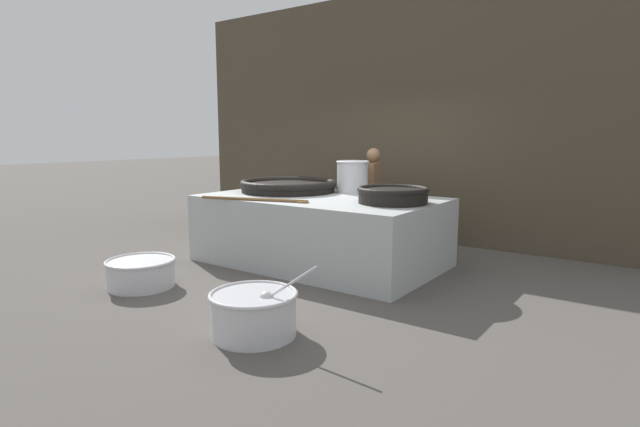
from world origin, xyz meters
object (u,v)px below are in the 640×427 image
cook (372,194)px  giant_wok_far (393,194)px  prep_bowl_vegetables (254,312)px  prep_bowl_meat (141,272)px  giant_wok_near (288,186)px  stock_pot (352,176)px

cook → giant_wok_far: bearing=116.2°
prep_bowl_vegetables → prep_bowl_meat: 2.08m
giant_wok_near → giant_wok_far: 1.88m
cook → prep_bowl_meat: cook is taller
giant_wok_far → stock_pot: size_ratio=1.83×
giant_wok_near → cook: bearing=51.0°
cook → prep_bowl_vegetables: (0.93, -3.69, -0.63)m
stock_pot → prep_bowl_meat: bearing=-111.8°
stock_pot → cook: (0.00, 0.59, -0.32)m
giant_wok_far → cook: cook is taller
cook → prep_bowl_vegetables: cook is taller
giant_wok_near → giant_wok_far: giant_wok_far is taller
giant_wok_far → stock_pot: (-1.03, 0.70, 0.13)m
cook → prep_bowl_meat: (-1.13, -3.40, -0.66)m
giant_wok_far → cook: 1.65m
giant_wok_far → prep_bowl_meat: bearing=-135.5°
giant_wok_near → cook: cook is taller
stock_pot → prep_bowl_meat: (-1.13, -2.82, -0.98)m
prep_bowl_vegetables → cook: bearing=104.1°
giant_wok_near → cook: 1.35m
giant_wok_far → prep_bowl_vegetables: size_ratio=0.87×
giant_wok_far → cook: (-1.02, 1.29, -0.19)m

